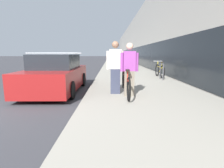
{
  "coord_description": "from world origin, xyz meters",
  "views": [
    {
      "loc": [
        3.92,
        -4.01,
        1.49
      ],
      "look_at": [
        4.07,
        13.99,
        -1.64
      ],
      "focal_mm": 28.0,
      "sensor_mm": 36.0,
      "label": 1
    }
  ],
  "objects_px": {
    "bike_rack_hoop": "(162,70)",
    "cruiser_bike_nearest": "(160,71)",
    "tandem_bicycle": "(126,82)",
    "person_bystander": "(115,68)",
    "parked_sedan_curbside": "(57,75)",
    "person_rider": "(129,70)"
  },
  "relations": [
    {
      "from": "parked_sedan_curbside",
      "to": "bike_rack_hoop",
      "type": "bearing_deg",
      "value": 24.98
    },
    {
      "from": "bike_rack_hoop",
      "to": "parked_sedan_curbside",
      "type": "relative_size",
      "value": 0.21
    },
    {
      "from": "bike_rack_hoop",
      "to": "cruiser_bike_nearest",
      "type": "height_order",
      "value": "cruiser_bike_nearest"
    },
    {
      "from": "tandem_bicycle",
      "to": "person_rider",
      "type": "height_order",
      "value": "person_rider"
    },
    {
      "from": "person_rider",
      "to": "cruiser_bike_nearest",
      "type": "bearing_deg",
      "value": 63.56
    },
    {
      "from": "cruiser_bike_nearest",
      "to": "parked_sedan_curbside",
      "type": "xyz_separation_m",
      "value": [
        -5.0,
        -3.22,
        0.14
      ]
    },
    {
      "from": "tandem_bicycle",
      "to": "person_bystander",
      "type": "height_order",
      "value": "person_bystander"
    },
    {
      "from": "tandem_bicycle",
      "to": "person_rider",
      "type": "bearing_deg",
      "value": -77.4
    },
    {
      "from": "person_bystander",
      "to": "tandem_bicycle",
      "type": "bearing_deg",
      "value": -0.34
    },
    {
      "from": "bike_rack_hoop",
      "to": "cruiser_bike_nearest",
      "type": "xyz_separation_m",
      "value": [
        0.17,
        0.97,
        -0.12
      ]
    },
    {
      "from": "bike_rack_hoop",
      "to": "tandem_bicycle",
      "type": "bearing_deg",
      "value": -124.09
    },
    {
      "from": "person_rider",
      "to": "person_bystander",
      "type": "distance_m",
      "value": 0.57
    },
    {
      "from": "person_rider",
      "to": "person_bystander",
      "type": "relative_size",
      "value": 0.96
    },
    {
      "from": "cruiser_bike_nearest",
      "to": "parked_sedan_curbside",
      "type": "relative_size",
      "value": 0.45
    },
    {
      "from": "person_bystander",
      "to": "person_rider",
      "type": "bearing_deg",
      "value": -40.06
    },
    {
      "from": "parked_sedan_curbside",
      "to": "person_bystander",
      "type": "bearing_deg",
      "value": -22.84
    },
    {
      "from": "tandem_bicycle",
      "to": "bike_rack_hoop",
      "type": "height_order",
      "value": "tandem_bicycle"
    },
    {
      "from": "person_rider",
      "to": "cruiser_bike_nearest",
      "type": "xyz_separation_m",
      "value": [
        2.26,
        4.55,
        -0.46
      ]
    },
    {
      "from": "person_rider",
      "to": "bike_rack_hoop",
      "type": "bearing_deg",
      "value": 59.67
    },
    {
      "from": "tandem_bicycle",
      "to": "parked_sedan_curbside",
      "type": "bearing_deg",
      "value": 159.92
    },
    {
      "from": "person_rider",
      "to": "person_bystander",
      "type": "xyz_separation_m",
      "value": [
        -0.44,
        0.37,
        0.04
      ]
    },
    {
      "from": "parked_sedan_curbside",
      "to": "cruiser_bike_nearest",
      "type": "bearing_deg",
      "value": 32.78
    }
  ]
}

